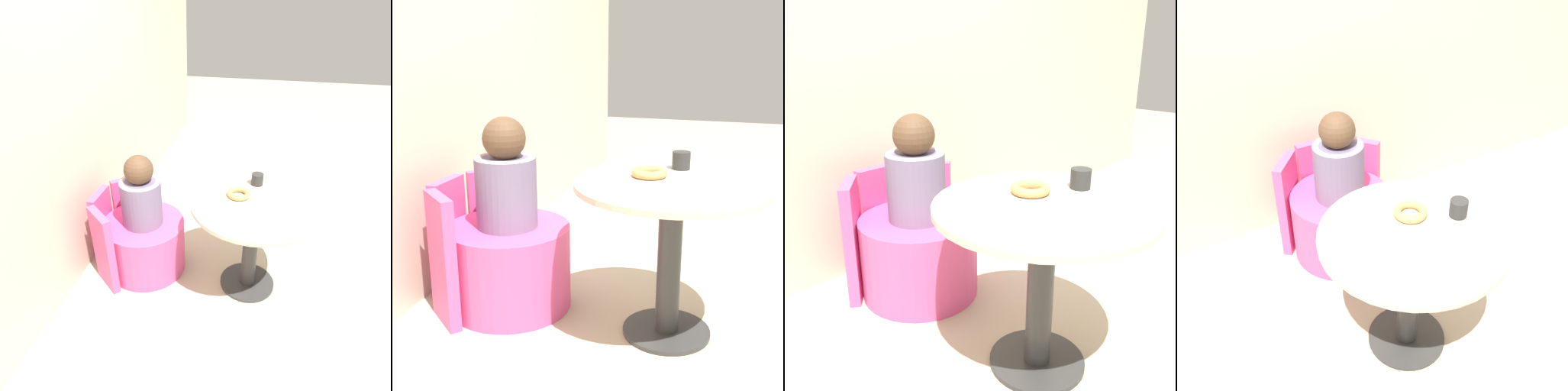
% 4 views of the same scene
% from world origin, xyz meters
% --- Properties ---
extents(ground_plane, '(12.00, 12.00, 0.00)m').
position_xyz_m(ground_plane, '(0.00, 0.00, 0.00)').
color(ground_plane, '#B7A88E').
extents(back_wall, '(6.00, 0.06, 2.40)m').
position_xyz_m(back_wall, '(0.00, 1.13, 1.20)').
color(back_wall, beige).
rests_on(back_wall, ground_plane).
extents(round_table, '(0.76, 0.76, 0.64)m').
position_xyz_m(round_table, '(-0.08, -0.03, 0.49)').
color(round_table, '#333333').
rests_on(round_table, ground_plane).
extents(tub_chair, '(0.54, 0.54, 0.38)m').
position_xyz_m(tub_chair, '(-0.05, 0.69, 0.19)').
color(tub_chair, '#E54C8C').
rests_on(tub_chair, ground_plane).
extents(booth_backrest, '(0.64, 0.24, 0.56)m').
position_xyz_m(booth_backrest, '(-0.05, 0.91, 0.28)').
color(booth_backrest, '#E54C8C').
rests_on(booth_backrest, ground_plane).
extents(child_figure, '(0.26, 0.26, 0.48)m').
position_xyz_m(child_figure, '(-0.05, 0.69, 0.59)').
color(child_figure, slate).
rests_on(child_figure, tub_chair).
extents(donut, '(0.14, 0.14, 0.03)m').
position_xyz_m(donut, '(-0.03, 0.07, 0.66)').
color(donut, tan).
rests_on(donut, round_table).
extents(cup, '(0.08, 0.08, 0.07)m').
position_xyz_m(cup, '(0.14, -0.03, 0.68)').
color(cup, '#2D2D2D').
rests_on(cup, round_table).
extents(paper_napkin, '(0.18, 0.18, 0.01)m').
position_xyz_m(paper_napkin, '(-0.07, -0.24, 0.64)').
color(paper_napkin, white).
rests_on(paper_napkin, round_table).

